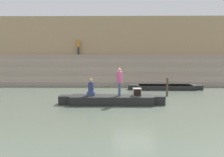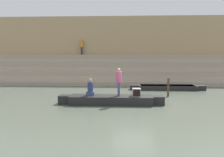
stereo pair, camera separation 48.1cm
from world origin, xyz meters
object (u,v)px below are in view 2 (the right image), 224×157
object	(u,v)px
tv_set	(136,92)
person_on_steps	(82,46)
mooring_post	(168,87)
moored_boat_shore	(167,87)
person_standing	(119,80)
rowboat_main	(111,100)
person_rowing	(90,89)

from	to	relation	value
tv_set	person_on_steps	bearing A→B (deg)	114.21
tv_set	mooring_post	bearing A→B (deg)	45.58
moored_boat_shore	mooring_post	bearing A→B (deg)	-95.16
person_standing	person_on_steps	distance (m)	11.91
rowboat_main	tv_set	world-z (taller)	tv_set
rowboat_main	mooring_post	xyz separation A→B (m)	(3.89, 2.56, 0.38)
tv_set	rowboat_main	bearing A→B (deg)	177.46
person_standing	moored_boat_shore	world-z (taller)	person_standing
rowboat_main	moored_boat_shore	xyz separation A→B (m)	(4.43, 5.57, -0.06)
rowboat_main	person_on_steps	xyz separation A→B (m)	(-3.77, 10.85, 3.63)
mooring_post	person_on_steps	xyz separation A→B (m)	(-7.67, 8.28, 3.25)
person_rowing	rowboat_main	bearing A→B (deg)	6.11
moored_boat_shore	mooring_post	xyz separation A→B (m)	(-0.54, -3.01, 0.44)
tv_set	moored_boat_shore	bearing A→B (deg)	60.70
moored_boat_shore	mooring_post	distance (m)	3.09
rowboat_main	person_rowing	world-z (taller)	person_rowing
rowboat_main	person_standing	world-z (taller)	person_standing
mooring_post	person_on_steps	size ratio (longest dim) A/B	0.78
rowboat_main	person_on_steps	bearing A→B (deg)	110.60
moored_boat_shore	person_on_steps	bearing A→B (deg)	152.20
person_rowing	person_on_steps	xyz separation A→B (m)	(-2.53, 10.80, 2.98)
moored_boat_shore	mooring_post	size ratio (longest dim) A/B	4.81
rowboat_main	mooring_post	world-z (taller)	mooring_post
rowboat_main	tv_set	size ratio (longest dim) A/B	12.89
person_standing	person_rowing	world-z (taller)	person_standing
person_on_steps	person_rowing	bearing A→B (deg)	-3.12
rowboat_main	person_standing	xyz separation A→B (m)	(0.46, -0.01, 1.18)
person_standing	moored_boat_shore	size ratio (longest dim) A/B	0.26
person_rowing	moored_boat_shore	xyz separation A→B (m)	(5.67, 5.52, -0.71)
tv_set	mooring_post	distance (m)	3.52
person_rowing	person_on_steps	bearing A→B (deg)	111.61
person_rowing	person_on_steps	size ratio (longest dim) A/B	0.62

